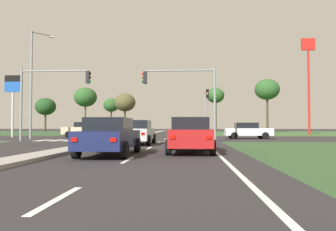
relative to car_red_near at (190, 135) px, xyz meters
The scene contains 37 objects.
ground_plane 17.64m from the car_red_near, 108.83° to the left, with size 200.00×200.00×0.00m, color #282628.
grass_verge_far_left 51.66m from the car_red_near, 127.14° to the left, with size 35.00×35.00×0.01m, color #2D4C28.
grass_verge_far_right 45.70m from the car_red_near, 64.30° to the left, with size 35.00×35.00×0.01m, color #385B2D.
median_island_near 6.19m from the car_red_near, 157.77° to the right, with size 1.20×22.00×0.14m, color gray.
median_island_far 42.07m from the car_red_near, 97.77° to the left, with size 1.20×36.00×0.14m, color gray.
lane_dash_near 9.68m from the car_red_near, 103.11° to the right, with size 0.14×2.00×0.01m, color silver.
lane_dash_second 4.12m from the car_red_near, 122.78° to the right, with size 0.14×2.00×0.01m, color silver.
lane_dash_third 3.49m from the car_red_near, 130.05° to the left, with size 0.14×2.00×0.01m, color silver.
lane_dash_fourth 8.91m from the car_red_near, 104.27° to the left, with size 0.14×2.00×0.01m, color silver.
lane_dash_fifth 14.79m from the car_red_near, 98.52° to the left, with size 0.14×2.00×0.01m, color silver.
edge_line_right 1.93m from the car_red_near, 48.73° to the right, with size 0.14×24.00×0.01m, color silver.
stop_bar_near 9.89m from the car_red_near, 101.04° to the left, with size 6.40×0.50×0.01m, color silver.
crosswalk_bar_near 16.69m from the car_red_near, 136.49° to the left, with size 0.70×2.80×0.01m, color silver.
crosswalk_bar_second 15.87m from the car_red_near, 133.63° to the left, with size 0.70×2.80×0.01m, color silver.
crosswalk_bar_third 15.10m from the car_red_near, 130.46° to the left, with size 0.70×2.80×0.01m, color silver.
crosswalk_bar_fourth 14.39m from the car_red_near, 126.97° to the left, with size 0.70×2.80×0.01m, color silver.
crosswalk_bar_fifth 13.73m from the car_red_near, 123.12° to the left, with size 0.70×2.80×0.01m, color silver.
crosswalk_bar_sixth 13.13m from the car_red_near, 118.91° to the left, with size 0.70×2.80×0.01m, color silver.
car_red_near is the anchor object (origin of this frame).
car_teal_second 29.03m from the car_red_near, 105.77° to the left, with size 1.98×4.62×1.51m.
car_beige_third 21.84m from the car_red_near, 120.38° to the left, with size 4.44×2.02×1.60m.
car_navy_fourth 3.64m from the car_red_near, 153.54° to the right, with size 1.98×4.56×1.52m.
car_silver_fifth 6.95m from the car_red_near, 119.21° to the left, with size 2.07×4.61×1.55m.
car_white_sixth 16.71m from the car_red_near, 71.19° to the left, with size 4.33×2.07×1.50m.
traffic_signal_far_right 22.13m from the car_red_near, 85.00° to the left, with size 0.32×3.96×5.40m.
traffic_signal_near_left 15.42m from the car_red_near, 138.06° to the left, with size 5.70×0.32×5.78m.
traffic_signal_near_right 10.57m from the car_red_near, 90.95° to the left, with size 5.68×0.32×5.70m.
street_lamp_second 20.41m from the car_red_near, 135.77° to the left, with size 1.62×1.62×9.87m.
pedestrian_at_median 28.41m from the car_red_near, 101.90° to the left, with size 0.34×0.34×1.77m.
fastfood_pole_sign 34.96m from the car_red_near, 61.65° to the left, with size 1.80×0.40×13.04m.
fuel_price_totem 27.14m from the car_red_near, 135.06° to the left, with size 1.80×0.24×6.66m.
treeline_near 60.39m from the car_red_near, 120.38° to the left, with size 4.31×4.31×7.16m.
treeline_second 55.72m from the car_red_near, 112.86° to the left, with size 4.71×4.71×9.20m.
treeline_third 54.82m from the car_red_near, 107.39° to the left, with size 3.31×3.31×7.00m.
treeline_fourth 48.45m from the car_red_near, 104.80° to the left, with size 4.08×4.08×7.46m.
treeline_fifth 51.02m from the car_red_near, 83.99° to the left, with size 3.56×3.56×8.83m.
treeline_sixth 50.21m from the car_red_near, 72.65° to the left, with size 4.64×4.64×10.11m.
Camera 1 is at (5.62, -1.17, 1.19)m, focal length 34.42 mm.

